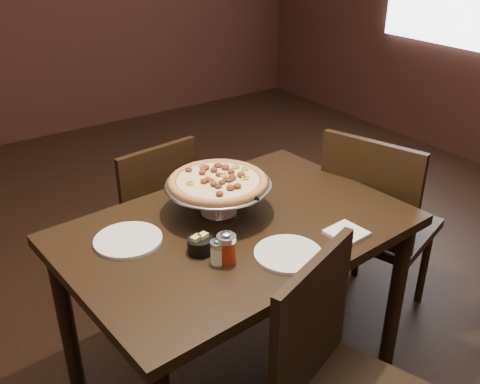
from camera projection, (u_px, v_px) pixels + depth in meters
room at (248, 63)px, 1.79m from camera, size 6.04×7.04×2.84m
dining_table at (237, 248)px, 2.06m from camera, size 1.35×0.95×0.80m
pizza_stand at (218, 182)px, 2.03m from camera, size 0.41×0.41×0.17m
parmesan_shaker at (218, 252)px, 1.78m from camera, size 0.05×0.05×0.09m
pepper_flake_shaker at (226, 248)px, 1.78m from camera, size 0.07×0.07×0.12m
packet_caddy at (200, 245)px, 1.84m from camera, size 0.09×0.09×0.07m
napkin_stack at (346, 233)px, 1.95m from camera, size 0.14×0.14×0.01m
plate_left at (128, 240)px, 1.91m from camera, size 0.24×0.24×0.01m
plate_near at (288, 254)px, 1.83m from camera, size 0.24×0.24×0.01m
serving_spatula at (258, 193)px, 1.96m from camera, size 0.14×0.14×0.02m
chair_far at (149, 215)px, 2.71m from camera, size 0.47×0.47×0.90m
chair_side at (375, 222)px, 2.54m from camera, size 0.58×0.58×1.00m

